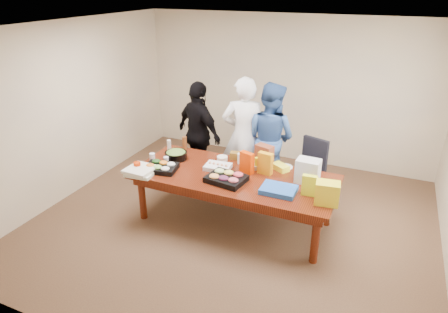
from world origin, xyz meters
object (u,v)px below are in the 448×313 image
at_px(person_center, 244,136).
at_px(sheet_cake, 218,167).
at_px(conference_table, 234,198).
at_px(salad_bowl, 176,155).
at_px(person_right, 270,138).
at_px(office_chair, 311,176).

xyz_separation_m(person_center, sheet_cake, (-0.05, -0.89, -0.17)).
distance_m(conference_table, salad_bowl, 1.11).
bearing_deg(person_right, salad_bowl, 56.02).
xyz_separation_m(office_chair, person_right, (-0.75, 0.24, 0.41)).
xyz_separation_m(conference_table, person_right, (0.14, 1.14, 0.53)).
height_order(sheet_cake, salad_bowl, salad_bowl).
distance_m(person_center, sheet_cake, 0.91).
bearing_deg(person_right, person_center, 38.86).
height_order(conference_table, salad_bowl, salad_bowl).
relative_size(conference_table, office_chair, 2.82).
height_order(conference_table, person_right, person_right).
distance_m(person_right, sheet_cake, 1.15).
relative_size(conference_table, salad_bowl, 8.40).
distance_m(person_center, person_right, 0.42).
bearing_deg(salad_bowl, office_chair, 21.49).
relative_size(conference_table, person_center, 1.47).
relative_size(person_right, sheet_cake, 5.06).
height_order(conference_table, sheet_cake, sheet_cake).
bearing_deg(sheet_cake, conference_table, -20.98).
xyz_separation_m(person_center, person_right, (0.38, 0.17, -0.04)).
bearing_deg(salad_bowl, sheet_cake, -5.52).
relative_size(office_chair, salad_bowl, 2.98).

